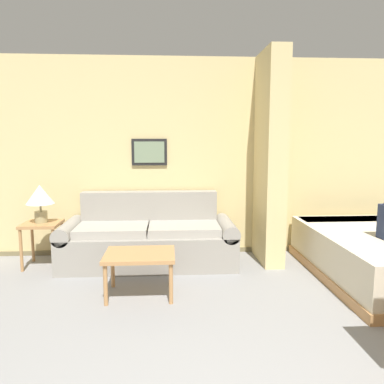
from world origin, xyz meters
TOP-DOWN VIEW (x-y plane):
  - wall_back at (-0.00, 3.90)m, footprint 7.62×0.16m
  - wall_partition_pillar at (0.96, 3.46)m, footprint 0.24×0.76m
  - couch at (-0.55, 3.42)m, footprint 2.13×0.84m
  - coffee_table at (-0.59, 2.44)m, footprint 0.69×0.53m
  - side_table at (-1.84, 3.39)m, footprint 0.43×0.43m
  - table_lamp at (-1.84, 3.39)m, footprint 0.33×0.33m

SIDE VIEW (x-z plane):
  - couch at x=-0.55m, z-range -0.12..0.74m
  - coffee_table at x=-0.59m, z-range 0.16..0.59m
  - side_table at x=-1.84m, z-range 0.18..0.72m
  - table_lamp at x=-1.84m, z-range 0.63..1.08m
  - wall_back at x=0.00m, z-range -0.01..2.59m
  - wall_partition_pillar at x=0.96m, z-range 0.00..2.60m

